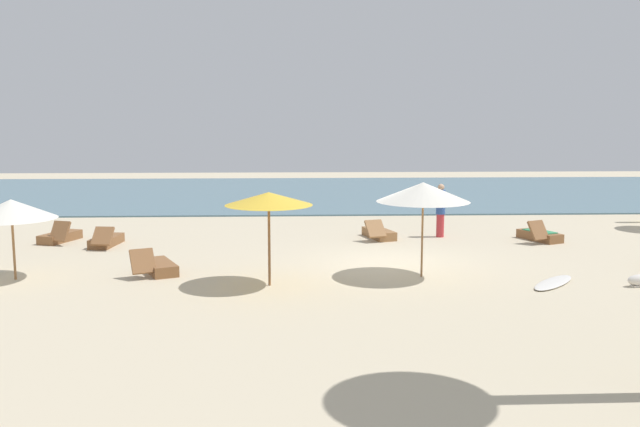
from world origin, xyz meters
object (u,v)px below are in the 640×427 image
umbrella_0 (423,192)px  lounger_4 (60,236)px  umbrella_2 (269,199)px  umbrella_1 (11,209)px  lounger_2 (539,235)px  lounger_5 (106,240)px  person_1 (441,210)px  lounger_1 (158,267)px  lounger_3 (379,233)px  surfboard (553,283)px

umbrella_0 → lounger_4: bearing=153.7°
umbrella_2 → umbrella_1: bearing=172.3°
umbrella_0 → umbrella_1: (-9.94, 0.11, -0.38)m
lounger_2 → lounger_5: lounger_2 is taller
person_1 → lounger_1: bearing=-149.1°
umbrella_1 → lounger_1: 3.73m
lounger_3 → person_1: (2.05, 0.19, 0.73)m
umbrella_1 → lounger_2: umbrella_1 is taller
umbrella_2 → surfboard: (6.72, -0.13, -2.02)m
lounger_2 → lounger_1: bearing=-159.9°
umbrella_0 → lounger_4: size_ratio=1.35×
lounger_5 → person_1: bearing=6.3°
lounger_2 → lounger_5: (-13.55, -0.36, -0.01)m
lounger_3 → person_1: size_ratio=1.03×
lounger_2 → lounger_3: lounger_2 is taller
lounger_3 → lounger_4: lounger_4 is taller
lounger_2 → umbrella_2: bearing=-146.7°
lounger_4 → lounger_5: 1.80m
lounger_3 → umbrella_0: bearing=-85.8°
umbrella_0 → lounger_3: (-0.40, 5.41, -1.94)m
umbrella_2 → surfboard: bearing=-1.1°
umbrella_1 → lounger_3: bearing=29.0°
lounger_2 → surfboard: size_ratio=0.98×
lounger_2 → surfboard: lounger_2 is taller
lounger_2 → lounger_3: size_ratio=0.98×
umbrella_0 → umbrella_2: size_ratio=1.06×
umbrella_0 → lounger_2: bearing=45.7°
lounger_5 → lounger_1: bearing=-58.7°
umbrella_2 → lounger_3: bearing=61.5°
lounger_2 → surfboard: bearing=-106.5°
lounger_4 → surfboard: (13.51, -6.05, -0.14)m
lounger_1 → lounger_2: size_ratio=1.00×
umbrella_1 → lounger_5: 4.71m
lounger_5 → lounger_3: bearing=6.6°
umbrella_2 → lounger_4: umbrella_2 is taller
surfboard → lounger_5: bearing=156.0°
lounger_4 → person_1: 12.20m
lounger_5 → surfboard: 13.00m
umbrella_1 → lounger_4: bearing=96.5°
umbrella_0 → umbrella_2: bearing=-168.9°
lounger_3 → surfboard: 7.13m
lounger_1 → lounger_4: size_ratio=1.01×
person_1 → lounger_2: bearing=-15.0°
lounger_5 → umbrella_0: bearing=-26.5°
umbrella_2 → person_1: (5.38, 6.32, -1.15)m
lounger_1 → surfboard: lounger_1 is taller
person_1 → surfboard: 6.65m
umbrella_1 → lounger_3: size_ratio=1.18×
lounger_1 → person_1: bearing=30.9°
umbrella_1 → umbrella_2: umbrella_2 is taller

